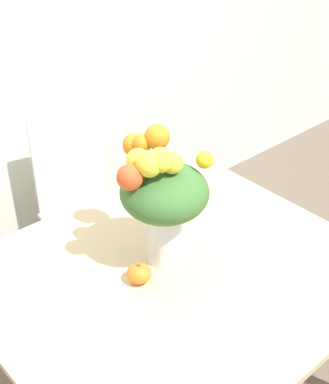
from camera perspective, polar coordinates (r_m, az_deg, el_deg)
dining_table at (r=2.03m, az=1.12°, el=-10.11°), size 1.35×1.19×0.78m
flower_vase at (r=1.86m, az=-0.31°, el=-0.26°), size 0.35×0.37×0.50m
pumpkin at (r=1.91m, az=-2.73°, el=-8.66°), size 0.09×0.09×0.08m
dining_chair_near_window at (r=2.84m, az=-8.56°, el=-1.34°), size 0.45×0.45×0.98m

